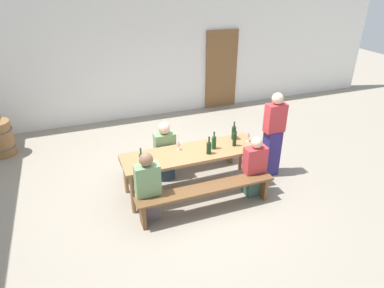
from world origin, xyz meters
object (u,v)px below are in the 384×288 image
Objects in this scene: wine_glass_0 at (178,144)px; standing_host at (273,136)px; wine_glass_1 at (235,131)px; wine_glass_2 at (248,135)px; seated_guest_near_1 at (254,168)px; wine_barrel at (0,138)px; wooden_door at (221,70)px; seated_guest_near_0 at (148,188)px; wine_bottle_3 at (209,148)px; wine_bottle_1 at (234,133)px; bench_far at (180,154)px; wine_bottle_2 at (214,142)px; seated_guest_far_0 at (165,152)px; bench_near at (207,192)px; wine_bottle_4 at (235,139)px; tasting_table at (192,156)px; wine_bottle_0 at (141,161)px.

standing_host is (1.76, -0.19, -0.08)m from wine_glass_0.
wine_glass_1 is (1.13, 0.10, 0.01)m from wine_glass_0.
seated_guest_near_1 reaches higher than wine_glass_2.
wooden_door is at bearing 9.91° from wine_barrel.
wine_bottle_3 is at bearing -72.82° from seated_guest_near_0.
wine_bottle_3 is (-0.63, -0.34, -0.02)m from wine_bottle_1.
wine_glass_0 is (-0.19, -0.50, 0.51)m from bench_far.
wine_bottle_3 is at bearing 5.22° from standing_host.
wine_barrel is at bearing -28.29° from standing_host.
wine_bottle_2 is at bearing -0.54° from standing_host.
wine_bottle_3 is at bearing 41.21° from seated_guest_far_0.
wooden_door is 6.72× the size of wine_bottle_3.
bench_near is 1.97× the size of seated_guest_near_0.
bench_near is 1.11m from wine_bottle_4.
wine_bottle_4 is (0.77, -0.05, 0.21)m from tasting_table.
wine_bottle_1 is (0.88, 0.84, 0.52)m from bench_near.
wine_bottle_4 reaches higher than wine_bottle_3.
wooden_door is at bearing 52.86° from bench_far.
wine_bottle_2 is at bearing 175.49° from wine_bottle_4.
wine_bottle_3 is 0.85m from seated_guest_near_1.
wooden_door is at bearing 68.46° from wine_bottle_4.
seated_guest_far_0 is at bearing 50.89° from wine_bottle_0.
wine_bottle_1 is (1.79, 0.39, 0.00)m from wine_bottle_0.
tasting_table is at bearing -39.52° from wine_glass_0.
tasting_table is 6.84× the size of wine_bottle_4.
seated_guest_far_0 is at bearing -29.26° from seated_guest_near_0.
bench_far is 6.68× the size of wine_bottle_1.
wine_bottle_0 is at bearing -177.36° from wine_bottle_3.
wooden_door reaches higher than wine_glass_2.
wine_bottle_1 is 0.30× the size of seated_guest_far_0.
bench_far is 13.14× the size of wine_glass_1.
wine_bottle_2 is 0.95m from seated_guest_far_0.
bench_near is 6.68× the size of wine_bottle_1.
wine_bottle_0 is at bearing -166.18° from wine_glass_1.
tasting_table is 7.64× the size of wine_bottle_3.
wine_bottle_3 reaches higher than bench_near.
wine_glass_2 is at bearing -59.60° from wine_glass_1.
bench_near is at bearing 16.02° from seated_guest_far_0.
wine_glass_2 is at bearing 31.84° from bench_near.
wine_bottle_3 reaches higher than wine_glass_2.
wine_glass_0 is 1.77m from standing_host.
wine_glass_2 is (1.08, 0.67, 0.52)m from bench_near.
seated_guest_near_0 is 1.84m from seated_guest_near_1.
wine_bottle_2 is 1.01× the size of wine_bottle_3.
wine_barrel is at bearing 130.51° from wine_bottle_0.
wine_glass_2 is 2.07m from seated_guest_near_0.
wine_bottle_0 is 0.30× the size of seated_guest_near_0.
bench_far is 1.41× the size of standing_host.
wooden_door is 3.54m from wine_glass_1.
wine_bottle_4 is at bearing -111.54° from wooden_door.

